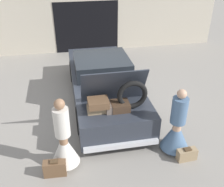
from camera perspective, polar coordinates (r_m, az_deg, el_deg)
name	(u,v)px	position (r m, az deg, el deg)	size (l,w,h in m)	color
ground_plane	(104,100)	(8.32, -1.79, -1.43)	(40.00, 40.00, 0.00)	gray
garage_wall_back	(86,20)	(12.00, -5.61, 15.61)	(12.00, 0.14, 2.80)	beige
car	(104,83)	(8.00, -1.84, 2.27)	(1.90, 5.05, 1.81)	#2D333D
person_left	(64,143)	(5.80, -10.43, -10.55)	(0.63, 0.63, 1.70)	#997051
person_right	(176,130)	(6.29, 13.84, -7.67)	(0.68, 0.68, 1.64)	tan
suitcase_beside_left_person	(55,168)	(5.90, -12.32, -15.59)	(0.49, 0.23, 0.39)	brown
suitcase_beside_right_person	(187,154)	(6.36, 15.97, -12.62)	(0.46, 0.21, 0.31)	#9E8460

